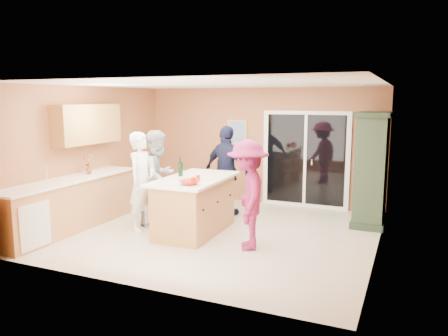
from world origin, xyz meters
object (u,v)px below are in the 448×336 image
at_px(woman_grey, 158,177).
at_px(woman_navy, 227,171).
at_px(woman_magenta, 248,195).
at_px(woman_white, 142,181).
at_px(green_hutch, 371,170).
at_px(kitchen_island, 195,207).

xyz_separation_m(woman_grey, woman_navy, (0.96, 1.06, 0.02)).
height_order(woman_grey, woman_magenta, woman_grey).
relative_size(woman_white, woman_magenta, 1.03).
distance_m(green_hutch, woman_grey, 4.01).
distance_m(woman_white, woman_magenta, 2.10).
height_order(kitchen_island, woman_grey, woman_grey).
relative_size(woman_navy, woman_magenta, 1.06).
bearing_deg(kitchen_island, green_hutch, 31.66).
height_order(green_hutch, woman_grey, green_hutch).
xyz_separation_m(green_hutch, woman_grey, (-3.69, -1.54, -0.14)).
relative_size(kitchen_island, woman_grey, 1.07).
bearing_deg(woman_grey, kitchen_island, -101.94).
xyz_separation_m(kitchen_island, woman_navy, (0.06, 1.32, 0.45)).
relative_size(kitchen_island, woman_navy, 1.04).
xyz_separation_m(kitchen_island, green_hutch, (2.79, 1.81, 0.57)).
xyz_separation_m(woman_navy, woman_magenta, (1.09, -1.74, -0.05)).
relative_size(kitchen_island, green_hutch, 0.90).
bearing_deg(woman_grey, woman_white, 179.68).
bearing_deg(woman_navy, woman_magenta, 138.02).
bearing_deg(woman_navy, kitchen_island, 103.48).
xyz_separation_m(green_hutch, woman_navy, (-2.73, -0.49, -0.12)).
height_order(green_hutch, woman_white, green_hutch).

